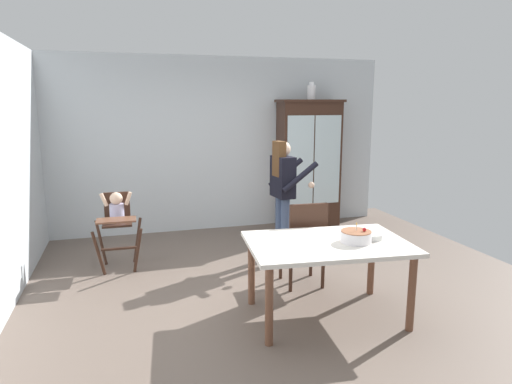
# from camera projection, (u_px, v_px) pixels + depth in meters

# --- Properties ---
(ground_plane) EXTENTS (6.24, 6.24, 0.00)m
(ground_plane) POSITION_uv_depth(u_px,v_px,m) (272.00, 290.00, 4.90)
(ground_plane) COLOR #66564C
(wall_back) EXTENTS (5.32, 0.06, 2.70)m
(wall_back) POSITION_uv_depth(u_px,v_px,m) (221.00, 144.00, 7.11)
(wall_back) COLOR silver
(wall_back) RESTS_ON ground_plane
(china_cabinet) EXTENTS (1.04, 0.48, 2.05)m
(china_cabinet) POSITION_uv_depth(u_px,v_px,m) (309.00, 163.00, 7.31)
(china_cabinet) COLOR #382116
(china_cabinet) RESTS_ON ground_plane
(ceramic_vase) EXTENTS (0.13, 0.13, 0.27)m
(ceramic_vase) POSITION_uv_depth(u_px,v_px,m) (311.00, 92.00, 7.10)
(ceramic_vase) COLOR white
(ceramic_vase) RESTS_ON china_cabinet
(high_chair_with_toddler) EXTENTS (0.59, 0.69, 0.95)m
(high_chair_with_toddler) POSITION_uv_depth(u_px,v_px,m) (117.00, 216.00, 5.41)
(high_chair_with_toddler) COLOR #382116
(high_chair_with_toddler) RESTS_ON ground_plane
(adult_person) EXTENTS (0.54, 0.52, 1.53)m
(adult_person) POSITION_uv_depth(u_px,v_px,m) (283.00, 185.00, 5.70)
(adult_person) COLOR #3D4C6B
(adult_person) RESTS_ON ground_plane
(dining_table) EXTENTS (1.55, 1.12, 0.74)m
(dining_table) POSITION_uv_depth(u_px,v_px,m) (327.00, 251.00, 4.17)
(dining_table) COLOR silver
(dining_table) RESTS_ON ground_plane
(birthday_cake) EXTENTS (0.28, 0.28, 0.19)m
(birthday_cake) POSITION_uv_depth(u_px,v_px,m) (356.00, 236.00, 4.12)
(birthday_cake) COLOR white
(birthday_cake) RESTS_ON dining_table
(serving_bowl) EXTENTS (0.18, 0.18, 0.05)m
(serving_bowl) POSITION_uv_depth(u_px,v_px,m) (373.00, 236.00, 4.22)
(serving_bowl) COLOR silver
(serving_bowl) RESTS_ON dining_table
(dining_chair_far_side) EXTENTS (0.46, 0.46, 0.96)m
(dining_chair_far_side) POSITION_uv_depth(u_px,v_px,m) (305.00, 238.00, 4.87)
(dining_chair_far_side) COLOR #382116
(dining_chair_far_side) RESTS_ON ground_plane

